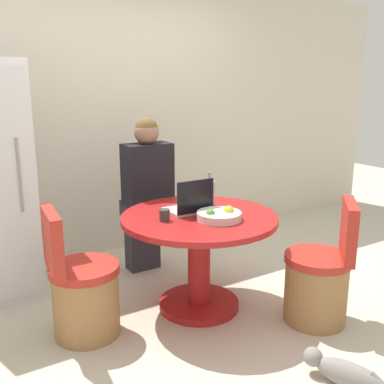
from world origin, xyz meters
name	(u,v)px	position (x,y,z in m)	size (l,w,h in m)	color
ground_plane	(208,316)	(0.00, 0.00, 0.00)	(12.00, 12.00, 0.00)	beige
wall_back	(115,119)	(0.00, 1.63, 1.30)	(7.00, 0.06, 2.60)	beige
dining_table	(199,245)	(0.02, 0.15, 0.49)	(1.13, 1.13, 0.72)	maroon
chair_left_side	(83,294)	(-0.84, 0.23, 0.30)	(0.47, 0.46, 0.88)	#9E7042
chair_near_right_corner	(319,282)	(0.63, -0.46, 0.30)	(0.53, 0.53, 0.88)	#9E7042
person_seated	(146,189)	(-0.02, 0.94, 0.76)	(0.40, 0.37, 1.37)	#2D2D38
laptop	(190,205)	(0.00, 0.25, 0.78)	(0.30, 0.25, 0.25)	#B7B7BC
fruit_bowl	(219,215)	(0.08, -0.01, 0.75)	(0.31, 0.31, 0.10)	beige
coffee_cup	(165,215)	(-0.26, 0.16, 0.76)	(0.07, 0.07, 0.08)	#383333
bottle	(210,193)	(0.22, 0.32, 0.83)	(0.08, 0.08, 0.26)	#9999A3
cat	(345,373)	(0.22, -1.04, 0.08)	(0.26, 0.51, 0.16)	gray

